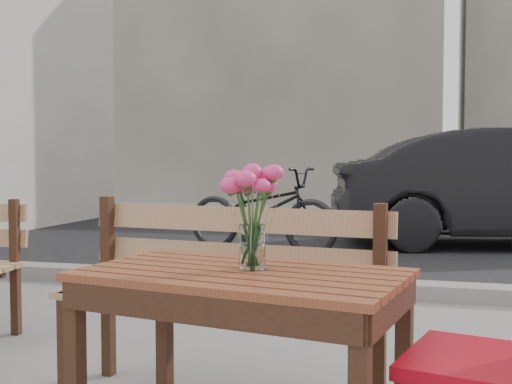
# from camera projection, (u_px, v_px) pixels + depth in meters

# --- Properties ---
(street) EXTENTS (30.00, 8.12, 0.12)m
(street) POSITION_uv_depth(u_px,v_px,m) (362.00, 253.00, 7.02)
(street) COLOR black
(street) RESTS_ON ground
(backdrop_buildings) EXTENTS (15.50, 4.00, 8.00)m
(backdrop_buildings) POSITION_uv_depth(u_px,v_px,m) (407.00, 55.00, 15.79)
(backdrop_buildings) COLOR slate
(backdrop_buildings) RESTS_ON ground
(main_table) EXTENTS (1.20, 0.83, 0.68)m
(main_table) POSITION_uv_depth(u_px,v_px,m) (242.00, 302.00, 2.22)
(main_table) COLOR maroon
(main_table) RESTS_ON ground
(main_bench) EXTENTS (1.49, 0.59, 0.90)m
(main_bench) POSITION_uv_depth(u_px,v_px,m) (226.00, 277.00, 2.81)
(main_bench) COLOR #9F7652
(main_bench) RESTS_ON ground
(main_vase) EXTENTS (0.20, 0.20, 0.37)m
(main_vase) POSITION_uv_depth(u_px,v_px,m) (252.00, 204.00, 2.23)
(main_vase) COLOR white
(main_vase) RESTS_ON main_table
(parked_car) EXTENTS (4.46, 2.29, 1.40)m
(parked_car) POSITION_uv_depth(u_px,v_px,m) (510.00, 189.00, 7.74)
(parked_car) COLOR black
(parked_car) RESTS_ON ground
(bicycle) EXTENTS (1.94, 1.02, 0.97)m
(bicycle) POSITION_uv_depth(u_px,v_px,m) (261.00, 210.00, 7.23)
(bicycle) COLOR black
(bicycle) RESTS_ON ground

